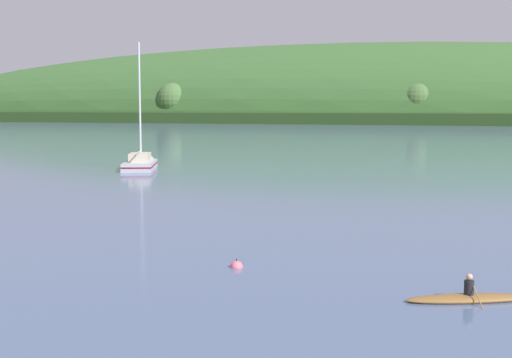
{
  "coord_description": "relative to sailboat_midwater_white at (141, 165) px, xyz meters",
  "views": [
    {
      "loc": [
        10.21,
        -1.51,
        6.37
      ],
      "look_at": [
        -7.21,
        39.18,
        1.57
      ],
      "focal_mm": 47.41,
      "sensor_mm": 36.0,
      "label": 1
    }
  ],
  "objects": [
    {
      "name": "sailboat_midwater_white",
      "position": [
        0.0,
        0.0,
        0.0
      ],
      "size": [
        6.18,
        8.56,
        14.0
      ],
      "rotation": [
        0.0,
        0.0,
        2.03
      ],
      "color": "#ADB2BC",
      "rests_on": "ground"
    },
    {
      "name": "canoe_with_paddler",
      "position": [
        35.9,
        -36.14,
        -0.24
      ],
      "size": [
        4.15,
        2.8,
        1.02
      ],
      "rotation": [
        0.0,
        0.0,
        0.5
      ],
      "color": "brown",
      "rests_on": "ground"
    },
    {
      "name": "mooring_buoy_midchannel",
      "position": [
        26.94,
        -34.92,
        -0.33
      ],
      "size": [
        0.52,
        0.52,
        0.6
      ],
      "color": "#E06675",
      "rests_on": "ground"
    },
    {
      "name": "far_shoreline_hill",
      "position": [
        -42.54,
        221.23,
        -0.19
      ],
      "size": [
        576.86,
        150.85,
        65.5
      ],
      "rotation": [
        0.0,
        0.0,
        0.1
      ],
      "color": "#27431B",
      "rests_on": "ground"
    }
  ]
}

